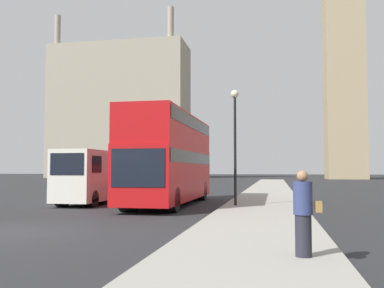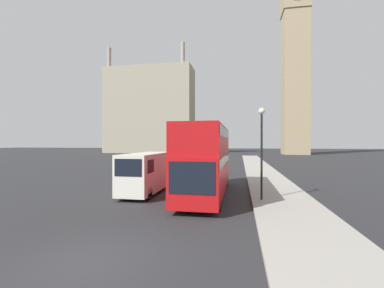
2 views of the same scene
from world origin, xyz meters
TOP-DOWN VIEW (x-y plane):
  - ground_plane at (0.00, 0.00)m, footprint 300.00×300.00m
  - sidewalk_strip at (6.80, 0.00)m, footprint 3.60×120.00m
  - clock_tower at (20.22, 72.66)m, footprint 7.49×7.66m
  - building_block_distant at (-25.94, 77.02)m, footprint 29.60×10.58m
  - red_double_decker_bus at (2.20, 9.77)m, footprint 2.46×10.18m
  - white_van at (-1.86, 9.83)m, footprint 1.95×6.10m
  - pedestrian at (7.84, -2.65)m, footprint 0.51×0.35m
  - street_lamp at (5.56, 8.52)m, footprint 0.36×0.36m
  - parked_sedan at (-3.09, 36.23)m, footprint 1.76×4.69m

SIDE VIEW (x-z plane):
  - ground_plane at x=0.00m, z-range 0.00..0.00m
  - sidewalk_strip at x=6.80m, z-range 0.00..0.15m
  - parked_sedan at x=-3.09m, z-range -0.06..1.37m
  - pedestrian at x=7.84m, z-range 0.15..1.74m
  - white_van at x=-1.86m, z-range 0.10..2.80m
  - red_double_decker_bus at x=2.20m, z-range 0.26..4.66m
  - street_lamp at x=5.56m, z-range 1.02..6.26m
  - building_block_distant at x=-25.94m, z-range -3.12..31.97m
  - clock_tower at x=20.22m, z-range 0.83..63.29m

